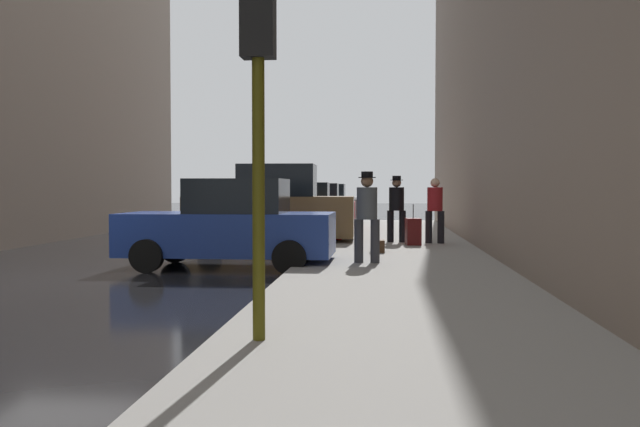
{
  "coord_description": "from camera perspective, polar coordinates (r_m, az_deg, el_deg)",
  "views": [
    {
      "loc": [
        5.68,
        -12.03,
        1.62
      ],
      "look_at": [
        4.04,
        6.65,
        0.93
      ],
      "focal_mm": 40.0,
      "sensor_mm": 36.0,
      "label": 1
    }
  ],
  "objects": [
    {
      "name": "rolling_suitcase",
      "position": [
        18.35,
        7.46,
        -1.43
      ],
      "size": [
        0.41,
        0.59,
        1.04
      ],
      "color": "#591414",
      "rests_on": "sidewalk"
    },
    {
      "name": "parked_blue_sedan",
      "position": [
        14.37,
        -7.19,
        -0.98
      ],
      "size": [
        4.21,
        2.08,
        1.79
      ],
      "color": "navy",
      "rests_on": "ground_plane"
    },
    {
      "name": "parked_bronze_suv",
      "position": [
        19.7,
        -3.85,
        0.4
      ],
      "size": [
        4.65,
        2.16,
        2.25
      ],
      "color": "brown",
      "rests_on": "ground_plane"
    },
    {
      "name": "duffel_bag",
      "position": [
        16.19,
        4.63,
        -2.61
      ],
      "size": [
        0.32,
        0.44,
        0.28
      ],
      "color": "#472D19",
      "rests_on": "sidewalk"
    },
    {
      "name": "parked_silver_sedan",
      "position": [
        36.65,
        0.27,
        0.91
      ],
      "size": [
        4.2,
        2.07,
        1.79
      ],
      "color": "#B7BABF",
      "rests_on": "ground_plane"
    },
    {
      "name": "traffic_light",
      "position": [
        6.94,
        -4.96,
        11.53
      ],
      "size": [
        0.32,
        0.32,
        3.6
      ],
      "color": "#514C0F",
      "rests_on": "sidewalk"
    },
    {
      "name": "pedestrian_with_beanie",
      "position": [
        13.9,
        3.78,
        0.11
      ],
      "size": [
        0.52,
        0.44,
        1.78
      ],
      "color": "#333338",
      "rests_on": "sidewalk"
    },
    {
      "name": "fire_hydrant",
      "position": [
        19.89,
        1.46,
        -1.13
      ],
      "size": [
        0.42,
        0.22,
        0.7
      ],
      "color": "red",
      "rests_on": "sidewalk"
    },
    {
      "name": "ground_plane",
      "position": [
        13.41,
        -20.18,
        -4.96
      ],
      "size": [
        120.0,
        120.0,
        0.0
      ],
      "primitive_type": "plane",
      "color": "black"
    },
    {
      "name": "pedestrian_with_fedora",
      "position": [
        19.14,
        6.14,
        0.65
      ],
      "size": [
        0.51,
        0.43,
        1.78
      ],
      "color": "black",
      "rests_on": "sidewalk"
    },
    {
      "name": "sidewalk",
      "position": [
        12.14,
        6.5,
        -5.22
      ],
      "size": [
        4.0,
        40.0,
        0.15
      ],
      "primitive_type": "cube",
      "color": "gray",
      "rests_on": "ground_plane"
    },
    {
      "name": "pedestrian_in_red_jacket",
      "position": [
        18.92,
        9.18,
        0.52
      ],
      "size": [
        0.53,
        0.48,
        1.71
      ],
      "color": "black",
      "rests_on": "sidewalk"
    },
    {
      "name": "parked_gray_coupe",
      "position": [
        31.15,
        -0.57,
        0.7
      ],
      "size": [
        4.23,
        2.11,
        1.79
      ],
      "color": "slate",
      "rests_on": "ground_plane"
    },
    {
      "name": "parked_red_hatchback",
      "position": [
        25.75,
        -1.75,
        0.4
      ],
      "size": [
        4.24,
        2.14,
        1.79
      ],
      "color": "#B2191E",
      "rests_on": "ground_plane"
    }
  ]
}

